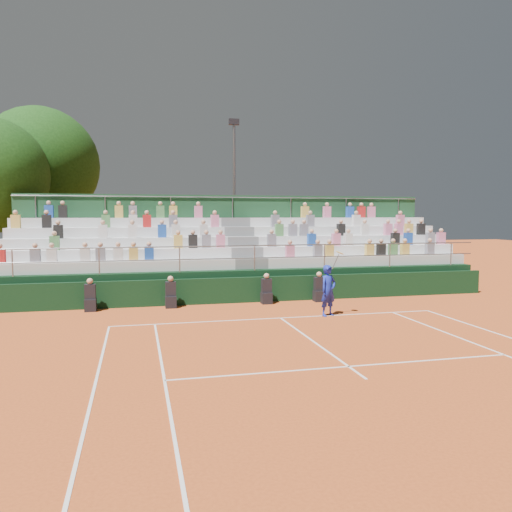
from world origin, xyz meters
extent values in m
plane|color=#C85321|center=(0.00, 0.00, 0.00)|extent=(90.00, 90.00, 0.00)
cube|color=white|center=(0.00, 0.00, 0.01)|extent=(11.00, 0.06, 0.01)
cube|color=white|center=(0.00, -3.20, 0.01)|extent=(0.06, 6.40, 0.01)
cube|color=white|center=(0.00, -5.49, 0.01)|extent=(8.22, 0.06, 0.01)
cube|color=black|center=(0.00, 3.20, 0.50)|extent=(20.00, 0.15, 1.00)
cube|color=black|center=(-6.26, 2.75, 0.22)|extent=(0.40, 0.40, 0.44)
cube|color=black|center=(-6.26, 2.75, 0.70)|extent=(0.38, 0.25, 0.55)
sphere|color=tan|center=(-6.26, 2.75, 1.08)|extent=(0.22, 0.22, 0.22)
cube|color=black|center=(-3.43, 2.75, 0.22)|extent=(0.40, 0.40, 0.44)
cube|color=black|center=(-3.43, 2.75, 0.70)|extent=(0.38, 0.25, 0.55)
sphere|color=tan|center=(-3.43, 2.75, 1.08)|extent=(0.22, 0.22, 0.22)
cube|color=black|center=(0.24, 2.75, 0.22)|extent=(0.40, 0.40, 0.44)
cube|color=black|center=(0.24, 2.75, 0.70)|extent=(0.38, 0.25, 0.55)
sphere|color=tan|center=(0.24, 2.75, 1.08)|extent=(0.22, 0.22, 0.22)
cube|color=black|center=(2.39, 2.75, 0.22)|extent=(0.40, 0.40, 0.44)
cube|color=black|center=(2.39, 2.75, 0.70)|extent=(0.38, 0.25, 0.55)
sphere|color=tan|center=(2.39, 2.75, 1.08)|extent=(0.22, 0.22, 0.22)
cube|color=black|center=(0.00, 6.30, 0.60)|extent=(20.00, 5.20, 1.20)
cube|color=silver|center=(-5.35, 4.62, 1.41)|extent=(9.30, 0.85, 0.42)
cube|color=silver|center=(5.35, 4.62, 1.41)|extent=(9.30, 0.85, 0.42)
cube|color=slate|center=(0.00, 4.62, 1.41)|extent=(1.40, 0.85, 0.42)
cube|color=silver|center=(-5.35, 5.47, 1.83)|extent=(9.30, 0.85, 0.42)
cube|color=silver|center=(5.35, 5.47, 1.83)|extent=(9.30, 0.85, 0.42)
cube|color=slate|center=(0.00, 5.47, 1.83)|extent=(1.40, 0.85, 0.42)
cube|color=silver|center=(-5.35, 6.33, 2.25)|extent=(9.30, 0.85, 0.42)
cube|color=silver|center=(5.35, 6.33, 2.25)|extent=(9.30, 0.85, 0.42)
cube|color=slate|center=(0.00, 6.33, 2.25)|extent=(1.40, 0.85, 0.42)
cube|color=silver|center=(-5.35, 7.17, 2.67)|extent=(9.30, 0.85, 0.42)
cube|color=silver|center=(5.35, 7.17, 2.67)|extent=(9.30, 0.85, 0.42)
cube|color=slate|center=(0.00, 7.17, 2.67)|extent=(1.40, 0.85, 0.42)
cube|color=silver|center=(-5.35, 8.03, 3.09)|extent=(9.30, 0.85, 0.42)
cube|color=silver|center=(5.35, 8.03, 3.09)|extent=(9.30, 0.85, 0.42)
cube|color=slate|center=(0.00, 8.03, 3.09)|extent=(1.40, 0.85, 0.42)
cube|color=#1B4627|center=(0.00, 8.55, 2.20)|extent=(20.00, 0.12, 4.40)
cylinder|color=gray|center=(0.00, 3.75, 2.20)|extent=(20.00, 0.05, 0.05)
cylinder|color=gray|center=(0.00, 8.45, 4.30)|extent=(20.00, 0.05, 0.05)
cube|color=red|center=(-9.57, 4.47, 1.90)|extent=(0.36, 0.24, 0.56)
cube|color=slate|center=(-8.35, 4.47, 1.90)|extent=(0.36, 0.24, 0.56)
cube|color=silver|center=(-7.77, 4.47, 1.90)|extent=(0.36, 0.24, 0.56)
cube|color=silver|center=(-6.56, 4.47, 1.90)|extent=(0.36, 0.24, 0.56)
cube|color=slate|center=(-5.99, 4.47, 1.90)|extent=(0.36, 0.24, 0.56)
cube|color=silver|center=(-5.33, 4.47, 1.90)|extent=(0.36, 0.24, 0.56)
cube|color=gold|center=(-4.74, 4.47, 1.90)|extent=(0.36, 0.24, 0.56)
cube|color=#1E4CB2|center=(-4.14, 4.47, 1.90)|extent=(0.36, 0.24, 0.56)
cube|color=#4C8C4C|center=(-7.79, 5.32, 2.32)|extent=(0.36, 0.24, 0.56)
cube|color=gold|center=(-2.92, 5.32, 2.32)|extent=(0.36, 0.24, 0.56)
cube|color=black|center=(-2.30, 5.32, 2.32)|extent=(0.36, 0.24, 0.56)
cube|color=slate|center=(-1.73, 5.32, 2.32)|extent=(0.36, 0.24, 0.56)
cube|color=pink|center=(-1.12, 5.32, 2.32)|extent=(0.36, 0.24, 0.56)
cube|color=black|center=(-7.75, 6.17, 2.74)|extent=(0.36, 0.24, 0.56)
cube|color=silver|center=(-5.99, 6.17, 2.74)|extent=(0.36, 0.24, 0.56)
cube|color=silver|center=(-4.78, 6.17, 2.74)|extent=(0.36, 0.24, 0.56)
cube|color=#1E4CB2|center=(-3.53, 6.17, 2.74)|extent=(0.36, 0.24, 0.56)
cube|color=silver|center=(-2.95, 6.17, 2.74)|extent=(0.36, 0.24, 0.56)
cube|color=silver|center=(-1.74, 6.17, 2.74)|extent=(0.36, 0.24, 0.56)
cube|color=gold|center=(-9.54, 7.02, 3.16)|extent=(0.36, 0.24, 0.56)
cube|color=black|center=(-8.33, 7.02, 3.16)|extent=(0.36, 0.24, 0.56)
cube|color=#4C8C4C|center=(-5.91, 7.02, 3.16)|extent=(0.36, 0.24, 0.56)
cube|color=silver|center=(-4.75, 7.02, 3.16)|extent=(0.36, 0.24, 0.56)
cube|color=red|center=(-4.15, 7.02, 3.16)|extent=(0.36, 0.24, 0.56)
cube|color=slate|center=(-3.00, 7.02, 3.16)|extent=(0.36, 0.24, 0.56)
cube|color=pink|center=(-1.10, 7.02, 3.16)|extent=(0.36, 0.24, 0.56)
cube|color=#1E4CB2|center=(-8.36, 7.88, 3.58)|extent=(0.36, 0.24, 0.56)
cube|color=black|center=(-7.78, 7.88, 3.58)|extent=(0.36, 0.24, 0.56)
cube|color=gold|center=(-5.37, 7.88, 3.58)|extent=(0.36, 0.24, 0.56)
cube|color=slate|center=(-4.76, 7.88, 3.58)|extent=(0.36, 0.24, 0.56)
cube|color=#4C8C4C|center=(-3.52, 7.88, 3.58)|extent=(0.36, 0.24, 0.56)
cube|color=gold|center=(-2.93, 7.88, 3.58)|extent=(0.36, 0.24, 0.56)
cube|color=pink|center=(-1.75, 7.88, 3.58)|extent=(0.36, 0.24, 0.56)
cube|color=pink|center=(1.72, 4.47, 1.90)|extent=(0.36, 0.24, 0.56)
cube|color=slate|center=(2.97, 4.47, 1.90)|extent=(0.36, 0.24, 0.56)
cube|color=gold|center=(3.50, 4.47, 1.90)|extent=(0.36, 0.24, 0.56)
cube|color=gold|center=(5.40, 4.47, 1.90)|extent=(0.36, 0.24, 0.56)
cube|color=black|center=(5.96, 4.47, 1.90)|extent=(0.36, 0.24, 0.56)
cube|color=#4C8C4C|center=(6.54, 4.47, 1.90)|extent=(0.36, 0.24, 0.56)
cube|color=gold|center=(7.13, 4.47, 1.90)|extent=(0.36, 0.24, 0.56)
cube|color=slate|center=(8.39, 4.47, 1.90)|extent=(0.36, 0.24, 0.56)
cube|color=slate|center=(1.14, 5.32, 2.32)|extent=(0.36, 0.24, 0.56)
cube|color=#1E4CB2|center=(3.00, 5.32, 2.32)|extent=(0.36, 0.24, 0.56)
cube|color=pink|center=(4.17, 5.32, 2.32)|extent=(0.36, 0.24, 0.56)
cube|color=silver|center=(4.76, 5.32, 2.32)|extent=(0.36, 0.24, 0.56)
cube|color=black|center=(7.12, 5.32, 2.32)|extent=(0.36, 0.24, 0.56)
cube|color=#1E4CB2|center=(7.79, 5.32, 2.32)|extent=(0.36, 0.24, 0.56)
cube|color=slate|center=(8.95, 5.32, 2.32)|extent=(0.36, 0.24, 0.56)
cube|color=pink|center=(9.53, 5.32, 2.32)|extent=(0.36, 0.24, 0.56)
cube|color=#4C8C4C|center=(1.73, 6.17, 2.74)|extent=(0.36, 0.24, 0.56)
cube|color=slate|center=(2.38, 6.17, 2.74)|extent=(0.36, 0.24, 0.56)
cube|color=slate|center=(2.93, 6.17, 2.74)|extent=(0.36, 0.24, 0.56)
cube|color=black|center=(4.76, 6.17, 2.74)|extent=(0.36, 0.24, 0.56)
cube|color=silver|center=(5.97, 6.17, 2.74)|extent=(0.36, 0.24, 0.56)
cube|color=pink|center=(7.19, 6.17, 2.74)|extent=(0.36, 0.24, 0.56)
cube|color=pink|center=(7.77, 6.17, 2.74)|extent=(0.36, 0.24, 0.56)
cube|color=gold|center=(8.31, 6.17, 2.74)|extent=(0.36, 0.24, 0.56)
cube|color=black|center=(8.97, 6.17, 2.74)|extent=(0.36, 0.24, 0.56)
cube|color=slate|center=(1.78, 7.02, 3.16)|extent=(0.36, 0.24, 0.56)
cube|color=slate|center=(3.53, 7.02, 3.16)|extent=(0.36, 0.24, 0.56)
cube|color=silver|center=(5.92, 7.02, 3.16)|extent=(0.36, 0.24, 0.56)
cube|color=pink|center=(8.32, 7.02, 3.16)|extent=(0.36, 0.24, 0.56)
cube|color=gold|center=(3.55, 7.88, 3.58)|extent=(0.36, 0.24, 0.56)
cube|color=pink|center=(4.72, 7.88, 3.58)|extent=(0.36, 0.24, 0.56)
cube|color=#1E4CB2|center=(5.96, 7.88, 3.58)|extent=(0.36, 0.24, 0.56)
cube|color=red|center=(6.59, 7.88, 3.58)|extent=(0.36, 0.24, 0.56)
cube|color=pink|center=(7.15, 7.88, 3.58)|extent=(0.36, 0.24, 0.56)
imported|color=#1627A9|center=(1.68, -0.01, 0.87)|extent=(0.75, 0.64, 1.74)
cylinder|color=gray|center=(1.93, -0.01, 1.85)|extent=(0.26, 0.03, 0.51)
cylinder|color=#E5D866|center=(2.08, -0.01, 2.15)|extent=(0.26, 0.28, 0.14)
cylinder|color=#3C2816|center=(-9.85, 14.82, 1.81)|extent=(0.50, 0.50, 3.62)
sphere|color=#13360E|center=(-9.85, 14.82, 6.23)|extent=(6.52, 6.52, 6.52)
cylinder|color=gray|center=(1.09, 13.63, 4.36)|extent=(0.16, 0.16, 8.73)
cube|color=black|center=(1.09, 13.63, 8.90)|extent=(0.60, 0.25, 0.35)
camera|label=1|loc=(-4.62, -15.73, 3.42)|focal=35.00mm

